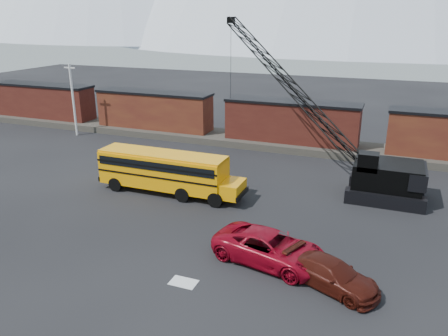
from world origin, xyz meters
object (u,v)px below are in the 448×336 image
at_px(red_pickup, 270,248).
at_px(crawler_crane, 289,84).
at_px(maroon_suv, 332,274).
at_px(school_bus, 167,171).

xyz_separation_m(red_pickup, crawler_crane, (-3.24, 16.70, 6.53)).
bearing_deg(crawler_crane, maroon_suv, -69.31).
xyz_separation_m(school_bus, maroon_suv, (13.62, -8.05, -1.07)).
distance_m(maroon_suv, crawler_crane, 20.22).
bearing_deg(red_pickup, crawler_crane, 22.41).
bearing_deg(red_pickup, school_bus, 67.10).
height_order(school_bus, crawler_crane, crawler_crane).
height_order(red_pickup, crawler_crane, crawler_crane).
height_order(maroon_suv, crawler_crane, crawler_crane).
bearing_deg(maroon_suv, red_pickup, 95.22).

